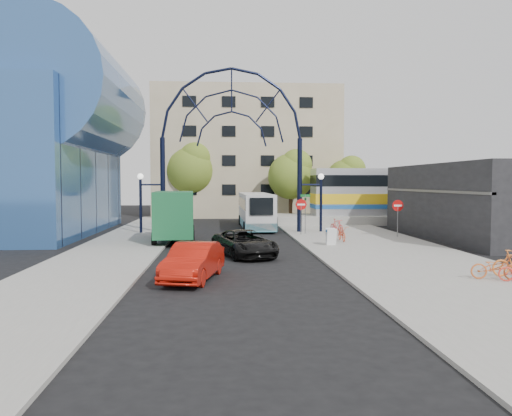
{
  "coord_description": "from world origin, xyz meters",
  "views": [
    {
      "loc": [
        -0.73,
        -22.51,
        3.8
      ],
      "look_at": [
        1.22,
        6.0,
        2.3
      ],
      "focal_mm": 35.0,
      "sensor_mm": 36.0,
      "label": 1
    }
  ],
  "objects": [
    {
      "name": "tree_north_c",
      "position": [
        12.12,
        27.93,
        4.28
      ],
      "size": [
        4.16,
        4.16,
        6.5
      ],
      "color": "#382314",
      "rests_on": "ground"
    },
    {
      "name": "stop_sign",
      "position": [
        4.8,
        12.0,
        1.99
      ],
      "size": [
        0.8,
        0.07,
        2.5
      ],
      "color": "slate",
      "rests_on": "sidewalk_east"
    },
    {
      "name": "tree_north_b",
      "position": [
        -3.88,
        29.93,
        5.27
      ],
      "size": [
        5.12,
        5.12,
        8.0
      ],
      "color": "#382314",
      "rests_on": "ground"
    },
    {
      "name": "train_platform",
      "position": [
        20.0,
        22.0,
        0.4
      ],
      "size": [
        32.0,
        5.0,
        0.8
      ],
      "primitive_type": "cube",
      "color": "gray",
      "rests_on": "ground"
    },
    {
      "name": "bike_far_c",
      "position": [
        9.55,
        -4.54,
        0.58
      ],
      "size": [
        1.86,
        1.01,
        0.93
      ],
      "primitive_type": "imported",
      "rotation": [
        0.0,
        0.0,
        1.33
      ],
      "color": "#CC5D28",
      "rests_on": "sidewalk_east"
    },
    {
      "name": "city_bus",
      "position": [
        2.03,
        18.3,
        1.49
      ],
      "size": [
        2.58,
        10.41,
        2.85
      ],
      "rotation": [
        0.0,
        0.0,
        0.01
      ],
      "color": "silver",
      "rests_on": "ground"
    },
    {
      "name": "train_car",
      "position": [
        20.0,
        22.0,
        2.9
      ],
      "size": [
        25.1,
        3.05,
        4.2
      ],
      "color": "#B7B7BC",
      "rests_on": "train_platform"
    },
    {
      "name": "bike_near_b",
      "position": [
        7.53,
        12.85,
        0.62
      ],
      "size": [
        1.0,
        1.74,
        1.01
      ],
      "primitive_type": "imported",
      "rotation": [
        0.0,
        0.0,
        0.34
      ],
      "color": "red",
      "rests_on": "sidewalk_east"
    },
    {
      "name": "do_not_enter_sign",
      "position": [
        11.0,
        10.0,
        1.98
      ],
      "size": [
        0.76,
        0.07,
        2.48
      ],
      "color": "slate",
      "rests_on": "sidewalk_east"
    },
    {
      "name": "red_sedan",
      "position": [
        -1.85,
        -3.25,
        0.72
      ],
      "size": [
        2.44,
        4.6,
        1.44
      ],
      "primitive_type": "imported",
      "rotation": [
        0.0,
        0.0,
        -0.22
      ],
      "color": "#B2160A",
      "rests_on": "ground"
    },
    {
      "name": "bike_near_a",
      "position": [
        6.74,
        8.0,
        0.58
      ],
      "size": [
        0.66,
        1.78,
        0.93
      ],
      "primitive_type": "imported",
      "rotation": [
        0.0,
        0.0,
        -0.02
      ],
      "color": "#DA4F2B",
      "rests_on": "sidewalk_east"
    },
    {
      "name": "green_truck",
      "position": [
        -3.72,
        8.96,
        1.6
      ],
      "size": [
        2.77,
        6.49,
        3.21
      ],
      "rotation": [
        0.0,
        0.0,
        0.06
      ],
      "color": "black",
      "rests_on": "ground"
    },
    {
      "name": "transit_hall",
      "position": [
        -15.3,
        15.0,
        6.7
      ],
      "size": [
        16.5,
        18.0,
        14.5
      ],
      "color": "#315A97",
      "rests_on": "ground"
    },
    {
      "name": "plaza_west",
      "position": [
        -6.5,
        6.0,
        0.06
      ],
      "size": [
        5.0,
        50.0,
        0.12
      ],
      "primitive_type": "cube",
      "color": "gray",
      "rests_on": "ground"
    },
    {
      "name": "ground",
      "position": [
        0.0,
        0.0,
        0.0
      ],
      "size": [
        120.0,
        120.0,
        0.0
      ],
      "primitive_type": "plane",
      "color": "black",
      "rests_on": "ground"
    },
    {
      "name": "commercial_block_east",
      "position": [
        16.0,
        10.0,
        2.5
      ],
      "size": [
        6.0,
        16.0,
        5.0
      ],
      "primitive_type": "cube",
      "color": "black",
      "rests_on": "ground"
    },
    {
      "name": "sidewalk_east",
      "position": [
        8.0,
        4.0,
        0.06
      ],
      "size": [
        8.0,
        56.0,
        0.12
      ],
      "primitive_type": "cube",
      "color": "gray",
      "rests_on": "ground"
    },
    {
      "name": "sandwich_board",
      "position": [
        5.6,
        5.98,
        0.74
      ],
      "size": [
        0.55,
        0.61,
        0.99
      ],
      "color": "white",
      "rests_on": "sidewalk_east"
    },
    {
      "name": "black_suv",
      "position": [
        0.41,
        2.77,
        0.67
      ],
      "size": [
        3.67,
        5.3,
        1.35
      ],
      "primitive_type": "imported",
      "rotation": [
        0.0,
        0.0,
        0.33
      ],
      "color": "black",
      "rests_on": "ground"
    },
    {
      "name": "gateway_arch",
      "position": [
        0.0,
        14.0,
        8.56
      ],
      "size": [
        13.64,
        0.44,
        12.1
      ],
      "color": "black",
      "rests_on": "ground"
    },
    {
      "name": "street_name_sign",
      "position": [
        5.2,
        12.6,
        2.13
      ],
      "size": [
        0.7,
        0.7,
        2.8
      ],
      "color": "slate",
      "rests_on": "sidewalk_east"
    },
    {
      "name": "apartment_block",
      "position": [
        2.0,
        34.97,
        7.0
      ],
      "size": [
        20.0,
        12.1,
        14.0
      ],
      "color": "tan",
      "rests_on": "ground"
    },
    {
      "name": "tree_north_a",
      "position": [
        6.12,
        25.93,
        4.61
      ],
      "size": [
        4.48,
        4.48,
        7.0
      ],
      "color": "#382314",
      "rests_on": "ground"
    }
  ]
}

